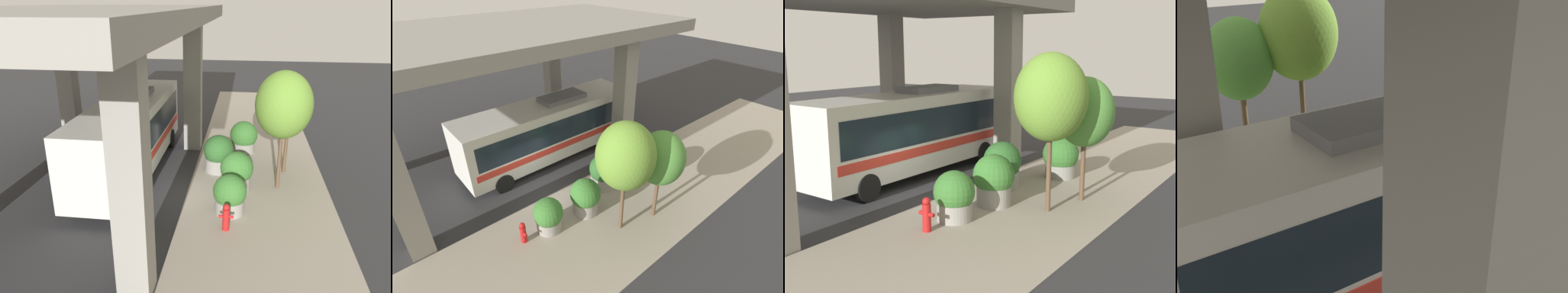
# 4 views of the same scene
# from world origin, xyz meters

# --- Properties ---
(ground_plane) EXTENTS (80.00, 80.00, 0.00)m
(ground_plane) POSITION_xyz_m (0.00, 0.00, 0.00)
(ground_plane) COLOR #2D2D30
(ground_plane) RESTS_ON ground
(sidewalk_strip) EXTENTS (6.00, 40.00, 0.02)m
(sidewalk_strip) POSITION_xyz_m (-3.00, 0.00, 0.01)
(sidewalk_strip) COLOR gray
(sidewalk_strip) RESTS_ON ground
(overpass) EXTENTS (9.40, 19.47, 7.48)m
(overpass) POSITION_xyz_m (4.00, 0.00, 6.55)
(overpass) COLOR gray
(overpass) RESTS_ON ground
(bus) EXTENTS (2.75, 10.40, 3.65)m
(bus) POSITION_xyz_m (2.99, -2.27, 1.98)
(bus) COLOR silver
(bus) RESTS_ON ground
(fire_hydrant) EXTENTS (0.53, 0.26, 1.05)m
(fire_hydrant) POSITION_xyz_m (-1.79, 2.35, 0.53)
(fire_hydrant) COLOR #B21919
(fire_hydrant) RESTS_ON ground
(planter_front) EXTENTS (1.47, 1.47, 1.72)m
(planter_front) POSITION_xyz_m (-2.28, -5.38, 0.83)
(planter_front) COLOR gray
(planter_front) RESTS_ON ground
(planter_middle) EXTENTS (1.41, 1.41, 1.78)m
(planter_middle) POSITION_xyz_m (-2.05, -0.76, 0.89)
(planter_middle) COLOR gray
(planter_middle) RESTS_ON ground
(planter_back) EXTENTS (1.44, 1.44, 1.79)m
(planter_back) POSITION_xyz_m (-1.13, -2.74, 0.87)
(planter_back) COLOR gray
(planter_back) RESTS_ON ground
(planter_extra) EXTENTS (1.29, 1.29, 1.58)m
(planter_extra) POSITION_xyz_m (-1.85, 1.14, 0.78)
(planter_extra) COLOR gray
(planter_extra) RESTS_ON ground
(street_tree_near) EXTENTS (1.99, 1.99, 4.32)m
(street_tree_near) POSITION_xyz_m (-4.26, -2.99, 3.11)
(street_tree_near) COLOR brown
(street_tree_near) RESTS_ON ground
(street_tree_far) EXTENTS (2.33, 2.33, 5.14)m
(street_tree_far) POSITION_xyz_m (-3.84, -1.27, 3.73)
(street_tree_far) COLOR brown
(street_tree_far) RESTS_ON ground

